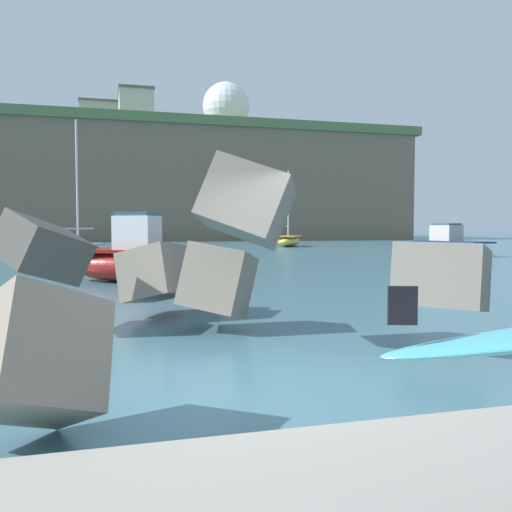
{
  "coord_description": "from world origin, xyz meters",
  "views": [
    {
      "loc": [
        -1.2,
        -5.49,
        1.73
      ],
      "look_at": [
        0.43,
        0.5,
        1.4
      ],
      "focal_mm": 37.52,
      "sensor_mm": 36.0,
      "label": 1
    }
  ],
  "objects_px": {
    "mooring_buoy_outer": "(179,252)",
    "station_building_west": "(136,108)",
    "boat_mid_right": "(450,245)",
    "mooring_buoy_inner": "(457,255)",
    "boat_near_left": "(289,240)",
    "boat_mid_left": "(74,249)",
    "mooring_buoy_middle": "(113,273)",
    "station_building_central": "(104,123)",
    "radar_dome": "(226,109)",
    "boat_near_right": "(130,259)"
  },
  "relations": [
    {
      "from": "boat_mid_right",
      "to": "mooring_buoy_inner",
      "type": "height_order",
      "value": "boat_mid_right"
    },
    {
      "from": "station_building_west",
      "to": "station_building_central",
      "type": "relative_size",
      "value": 1.04
    },
    {
      "from": "mooring_buoy_outer",
      "to": "station_building_west",
      "type": "relative_size",
      "value": 0.05
    },
    {
      "from": "boat_mid_right",
      "to": "mooring_buoy_middle",
      "type": "relative_size",
      "value": 14.09
    },
    {
      "from": "boat_near_left",
      "to": "boat_near_right",
      "type": "distance_m",
      "value": 32.85
    },
    {
      "from": "mooring_buoy_inner",
      "to": "mooring_buoy_middle",
      "type": "xyz_separation_m",
      "value": [
        -18.55,
        -7.28,
        0.0
      ]
    },
    {
      "from": "mooring_buoy_outer",
      "to": "radar_dome",
      "type": "xyz_separation_m",
      "value": [
        14.99,
        55.77,
        21.64
      ]
    },
    {
      "from": "mooring_buoy_middle",
      "to": "radar_dome",
      "type": "xyz_separation_m",
      "value": [
        19.13,
        71.16,
        21.64
      ]
    },
    {
      "from": "mooring_buoy_middle",
      "to": "station_building_west",
      "type": "bearing_deg",
      "value": 86.51
    },
    {
      "from": "boat_mid_left",
      "to": "mooring_buoy_middle",
      "type": "xyz_separation_m",
      "value": [
        2.1,
        -14.38,
        -0.28
      ]
    },
    {
      "from": "mooring_buoy_middle",
      "to": "mooring_buoy_outer",
      "type": "xyz_separation_m",
      "value": [
        4.14,
        15.39,
        0.0
      ]
    },
    {
      "from": "mooring_buoy_inner",
      "to": "station_building_central",
      "type": "relative_size",
      "value": 0.05
    },
    {
      "from": "radar_dome",
      "to": "station_building_central",
      "type": "xyz_separation_m",
      "value": [
        -19.92,
        3.88,
        -2.75
      ]
    },
    {
      "from": "mooring_buoy_inner",
      "to": "mooring_buoy_outer",
      "type": "xyz_separation_m",
      "value": [
        -14.41,
        8.1,
        0.0
      ]
    },
    {
      "from": "boat_mid_right",
      "to": "radar_dome",
      "type": "bearing_deg",
      "value": 91.38
    },
    {
      "from": "mooring_buoy_inner",
      "to": "mooring_buoy_outer",
      "type": "bearing_deg",
      "value": 150.65
    },
    {
      "from": "radar_dome",
      "to": "mooring_buoy_inner",
      "type": "bearing_deg",
      "value": -90.52
    },
    {
      "from": "boat_near_right",
      "to": "boat_mid_left",
      "type": "relative_size",
      "value": 0.55
    },
    {
      "from": "mooring_buoy_inner",
      "to": "station_building_west",
      "type": "height_order",
      "value": "station_building_west"
    },
    {
      "from": "boat_near_right",
      "to": "station_building_central",
      "type": "xyz_separation_m",
      "value": [
        -1.33,
        76.01,
        18.39
      ]
    },
    {
      "from": "boat_near_right",
      "to": "mooring_buoy_inner",
      "type": "distance_m",
      "value": 19.81
    },
    {
      "from": "boat_mid_right",
      "to": "mooring_buoy_inner",
      "type": "distance_m",
      "value": 4.06
    },
    {
      "from": "mooring_buoy_inner",
      "to": "mooring_buoy_middle",
      "type": "height_order",
      "value": "same"
    },
    {
      "from": "boat_mid_left",
      "to": "station_building_central",
      "type": "bearing_deg",
      "value": 88.76
    },
    {
      "from": "boat_near_left",
      "to": "boat_mid_right",
      "type": "bearing_deg",
      "value": -74.51
    },
    {
      "from": "boat_mid_right",
      "to": "station_building_west",
      "type": "distance_m",
      "value": 53.06
    },
    {
      "from": "boat_near_left",
      "to": "station_building_west",
      "type": "relative_size",
      "value": 0.82
    },
    {
      "from": "mooring_buoy_inner",
      "to": "mooring_buoy_middle",
      "type": "bearing_deg",
      "value": -158.56
    },
    {
      "from": "boat_mid_right",
      "to": "boat_mid_left",
      "type": "bearing_deg",
      "value": 170.96
    },
    {
      "from": "station_building_central",
      "to": "mooring_buoy_inner",
      "type": "bearing_deg",
      "value": -74.07
    },
    {
      "from": "mooring_buoy_inner",
      "to": "station_building_central",
      "type": "height_order",
      "value": "station_building_central"
    },
    {
      "from": "boat_mid_right",
      "to": "station_building_central",
      "type": "distance_m",
      "value": 70.2
    },
    {
      "from": "mooring_buoy_inner",
      "to": "station_building_west",
      "type": "relative_size",
      "value": 0.05
    },
    {
      "from": "boat_near_right",
      "to": "mooring_buoy_middle",
      "type": "height_order",
      "value": "boat_near_right"
    },
    {
      "from": "mooring_buoy_outer",
      "to": "mooring_buoy_inner",
      "type": "bearing_deg",
      "value": -29.35
    },
    {
      "from": "mooring_buoy_inner",
      "to": "station_building_west",
      "type": "distance_m",
      "value": 55.72
    },
    {
      "from": "mooring_buoy_inner",
      "to": "station_building_central",
      "type": "distance_m",
      "value": 72.95
    },
    {
      "from": "boat_mid_right",
      "to": "mooring_buoy_outer",
      "type": "distance_m",
      "value": 17.09
    },
    {
      "from": "mooring_buoy_inner",
      "to": "radar_dome",
      "type": "height_order",
      "value": "radar_dome"
    },
    {
      "from": "boat_near_left",
      "to": "boat_mid_right",
      "type": "relative_size",
      "value": 1.12
    },
    {
      "from": "boat_mid_right",
      "to": "mooring_buoy_inner",
      "type": "xyz_separation_m",
      "value": [
        -2.04,
        -3.49,
        -0.42
      ]
    },
    {
      "from": "boat_mid_right",
      "to": "mooring_buoy_outer",
      "type": "height_order",
      "value": "boat_mid_right"
    },
    {
      "from": "boat_mid_left",
      "to": "radar_dome",
      "type": "distance_m",
      "value": 64.27
    },
    {
      "from": "station_building_central",
      "to": "station_building_west",
      "type": "bearing_deg",
      "value": -75.91
    },
    {
      "from": "mooring_buoy_outer",
      "to": "boat_near_left",
      "type": "bearing_deg",
      "value": 47.63
    },
    {
      "from": "boat_near_left",
      "to": "boat_mid_left",
      "type": "xyz_separation_m",
      "value": [
        -17.87,
        -13.76,
        -0.05
      ]
    },
    {
      "from": "boat_near_left",
      "to": "radar_dome",
      "type": "bearing_deg",
      "value": 85.54
    },
    {
      "from": "station_building_west",
      "to": "station_building_central",
      "type": "bearing_deg",
      "value": 104.09
    },
    {
      "from": "radar_dome",
      "to": "station_building_central",
      "type": "bearing_deg",
      "value": 168.98
    },
    {
      "from": "radar_dome",
      "to": "station_building_west",
      "type": "distance_m",
      "value": 20.83
    }
  ]
}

